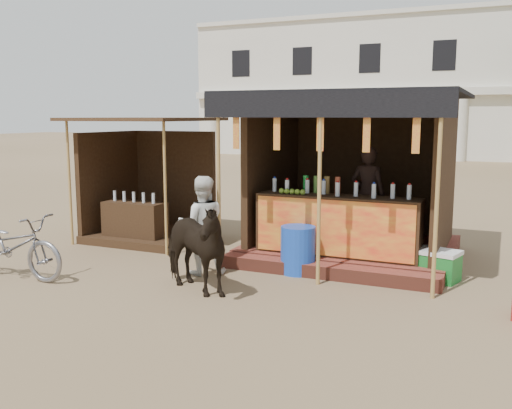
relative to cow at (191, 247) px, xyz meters
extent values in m
plane|color=#846B4C|center=(0.50, -0.51, -0.64)|extent=(120.00, 120.00, 0.00)
cube|color=brown|center=(1.50, 2.99, -0.53)|extent=(3.40, 2.80, 0.22)
cube|color=brown|center=(1.50, 1.44, -0.54)|extent=(3.40, 0.35, 0.20)
cube|color=#372414|center=(1.50, 2.04, 0.06)|extent=(2.60, 0.55, 0.95)
cube|color=red|center=(1.50, 1.76, 0.06)|extent=(2.50, 0.02, 0.88)
cube|color=#372414|center=(1.50, 4.24, 0.83)|extent=(3.00, 0.12, 2.50)
cube|color=#372414|center=(0.00, 2.99, 0.83)|extent=(0.12, 2.50, 2.50)
cube|color=#372414|center=(3.00, 2.99, 0.83)|extent=(0.12, 2.50, 2.50)
cube|color=black|center=(1.50, 2.79, 2.11)|extent=(3.60, 3.60, 0.06)
cube|color=black|center=(1.50, 1.01, 1.93)|extent=(3.60, 0.06, 0.36)
cylinder|color=tan|center=(-0.10, 1.04, 0.74)|extent=(0.06, 0.06, 2.75)
cylinder|color=tan|center=(1.50, 1.04, 0.74)|extent=(0.06, 0.06, 2.75)
cylinder|color=tan|center=(3.10, 1.04, 0.74)|extent=(0.06, 0.06, 2.75)
cube|color=red|center=(0.20, 1.04, 1.56)|extent=(0.10, 0.02, 0.55)
cube|color=red|center=(0.85, 1.04, 1.56)|extent=(0.10, 0.02, 0.55)
cube|color=red|center=(1.50, 1.04, 1.56)|extent=(0.10, 0.02, 0.55)
cube|color=red|center=(2.15, 1.04, 1.56)|extent=(0.10, 0.02, 0.55)
cube|color=red|center=(2.80, 1.04, 1.56)|extent=(0.10, 0.02, 0.55)
imported|color=black|center=(1.73, 3.09, 0.43)|extent=(0.66, 0.47, 1.68)
cube|color=#372414|center=(-2.50, 2.69, -0.56)|extent=(2.00, 2.00, 0.15)
cube|color=#372414|center=(-2.50, 3.64, 0.41)|extent=(1.90, 0.10, 2.10)
cube|color=#372414|center=(-3.45, 2.69, 0.41)|extent=(0.10, 1.90, 2.10)
cube|color=#472D19|center=(-2.50, 2.59, 1.71)|extent=(2.40, 2.40, 0.06)
cylinder|color=tan|center=(-3.55, 1.64, 0.54)|extent=(0.05, 0.05, 2.35)
cylinder|color=tan|center=(-1.45, 1.64, 0.54)|extent=(0.05, 0.05, 2.35)
cube|color=#372414|center=(-2.50, 2.19, -0.24)|extent=(1.20, 0.50, 0.80)
imported|color=black|center=(0.00, 0.00, 0.00)|extent=(1.65, 1.25, 1.27)
imported|color=gray|center=(-2.79, -0.47, -0.15)|extent=(1.86, 0.67, 0.97)
imported|color=white|center=(-0.31, 0.87, 0.12)|extent=(0.93, 0.87, 1.52)
cylinder|color=blue|center=(1.03, 1.49, -0.27)|extent=(0.61, 0.61, 0.74)
cube|color=#1A7729|center=(3.04, 1.95, -0.44)|extent=(0.71, 0.57, 0.40)
cube|color=white|center=(3.04, 1.95, -0.21)|extent=(0.73, 0.59, 0.06)
cube|color=silver|center=(-1.50, 29.49, 3.36)|extent=(26.00, 7.00, 8.00)
cube|color=silver|center=(-1.50, 25.89, 3.06)|extent=(26.00, 0.50, 0.40)
cube|color=silver|center=(-1.50, 25.99, 7.41)|extent=(26.00, 0.30, 0.25)
cylinder|color=silver|center=(-13.50, 25.89, 1.16)|extent=(0.70, 0.70, 3.60)
cylinder|color=silver|center=(-10.50, 25.89, 1.16)|extent=(0.70, 0.70, 3.60)
cylinder|color=silver|center=(-7.50, 25.89, 1.16)|extent=(0.70, 0.70, 3.60)
cylinder|color=silver|center=(-4.50, 25.89, 1.16)|extent=(0.70, 0.70, 3.60)
cylinder|color=silver|center=(-1.50, 25.89, 1.16)|extent=(0.70, 0.70, 3.60)
cylinder|color=silver|center=(1.50, 25.89, 1.16)|extent=(0.70, 0.70, 3.60)
camera|label=1|loc=(3.90, -6.62, 1.78)|focal=40.00mm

